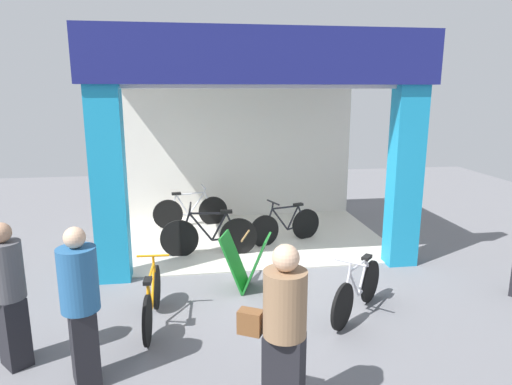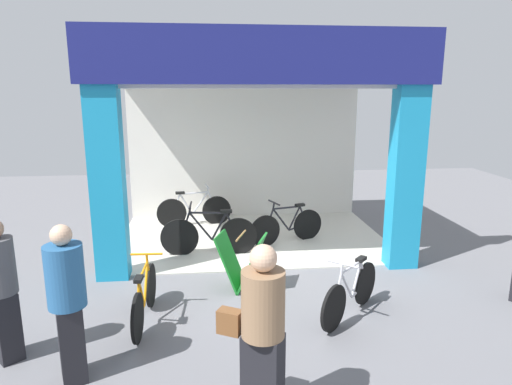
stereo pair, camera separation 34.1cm
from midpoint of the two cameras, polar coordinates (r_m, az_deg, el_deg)
ground_plane at (r=7.68m, az=1.98°, el=-9.85°), size 18.58×18.58×0.00m
shop_facade at (r=8.81m, az=0.56°, el=6.87°), size 5.49×3.79×3.87m
bicycle_inside_0 at (r=8.92m, az=5.03°, el=-4.24°), size 1.50×0.60×0.87m
bicycle_inside_1 at (r=8.28m, az=-4.72°, el=-5.34°), size 1.75×0.48×0.96m
bicycle_inside_2 at (r=10.07m, az=-6.84°, el=-2.23°), size 1.63×0.45×0.90m
bicycle_parked_0 at (r=6.30m, az=13.39°, el=-12.15°), size 1.09×1.15×0.85m
bicycle_parked_1 at (r=6.12m, az=-12.27°, el=-12.87°), size 0.42×1.54×0.85m
sandwich_board_sign at (r=6.88m, az=-0.45°, el=-8.75°), size 0.83×0.71×0.87m
pedestrian_0 at (r=5.00m, az=-20.80°, el=-12.66°), size 0.49×0.49×1.68m
pedestrian_1 at (r=4.13m, az=3.22°, el=-17.23°), size 0.66×0.52×1.70m
pedestrian_2 at (r=5.67m, az=-27.92°, el=-10.70°), size 0.49×0.49×1.63m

